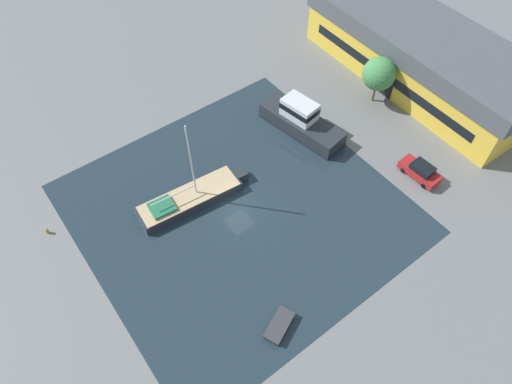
# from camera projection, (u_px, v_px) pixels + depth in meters

# --- Properties ---
(ground_plane) EXTENTS (440.00, 440.00, 0.00)m
(ground_plane) POSITION_uv_depth(u_px,v_px,m) (238.00, 209.00, 46.30)
(ground_plane) COLOR slate
(water_canal) EXTENTS (29.77, 29.85, 0.01)m
(water_canal) POSITION_uv_depth(u_px,v_px,m) (238.00, 208.00, 46.30)
(water_canal) COLOR #1E2D38
(water_canal) RESTS_ON ground
(warehouse_building) EXTENTS (31.22, 12.30, 7.09)m
(warehouse_building) POSITION_uv_depth(u_px,v_px,m) (421.00, 55.00, 56.12)
(warehouse_building) COLOR gold
(warehouse_building) RESTS_ON ground
(quay_tree_near_building) EXTENTS (3.95, 3.95, 5.95)m
(quay_tree_near_building) POSITION_uv_depth(u_px,v_px,m) (379.00, 74.00, 53.22)
(quay_tree_near_building) COLOR brown
(quay_tree_near_building) RESTS_ON ground
(parked_car) EXTENTS (4.52, 2.02, 1.81)m
(parked_car) POSITION_uv_depth(u_px,v_px,m) (420.00, 171.00, 48.19)
(parked_car) COLOR maroon
(parked_car) RESTS_ON ground
(sailboat_moored) EXTENTS (4.01, 12.13, 10.30)m
(sailboat_moored) POSITION_uv_depth(u_px,v_px,m) (191.00, 198.00, 46.39)
(sailboat_moored) COLOR #23282D
(sailboat_moored) RESTS_ON water_canal
(motor_cruiser) EXTENTS (10.88, 5.02, 3.94)m
(motor_cruiser) POSITION_uv_depth(u_px,v_px,m) (301.00, 120.00, 52.11)
(motor_cruiser) COLOR #23282D
(motor_cruiser) RESTS_ON water_canal
(small_dinghy) EXTENTS (2.61, 3.46, 0.64)m
(small_dinghy) POSITION_uv_depth(u_px,v_px,m) (279.00, 326.00, 38.46)
(small_dinghy) COLOR #23282D
(small_dinghy) RESTS_ON water_canal
(mooring_bollard) EXTENTS (0.31, 0.31, 0.68)m
(mooring_bollard) POSITION_uv_depth(u_px,v_px,m) (47.00, 231.00, 44.23)
(mooring_bollard) COLOR olive
(mooring_bollard) RESTS_ON ground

